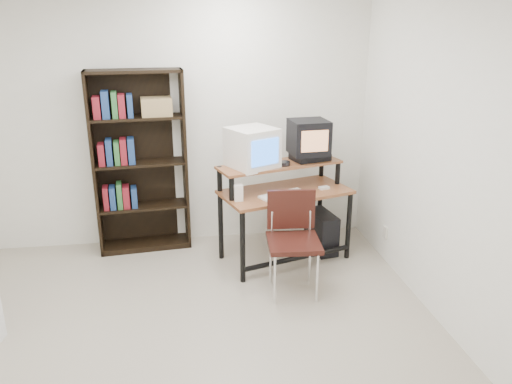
{
  "coord_description": "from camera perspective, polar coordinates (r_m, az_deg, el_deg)",
  "views": [
    {
      "loc": [
        -0.0,
        -3.24,
        2.32
      ],
      "look_at": [
        0.66,
        1.1,
        0.82
      ],
      "focal_mm": 35.0,
      "sensor_mm": 36.0,
      "label": 1
    }
  ],
  "objects": [
    {
      "name": "keyboard",
      "position": [
        4.77,
        3.25,
        -0.48
      ],
      "size": [
        0.51,
        0.38,
        0.03
      ],
      "primitive_type": "cube",
      "rotation": [
        0.0,
        0.0,
        0.42
      ],
      "color": "white",
      "rests_on": "computer_desk"
    },
    {
      "name": "bookshelf",
      "position": [
        5.29,
        -13.16,
        3.54
      ],
      "size": [
        0.97,
        0.4,
        1.88
      ],
      "rotation": [
        0.0,
        0.0,
        0.1
      ],
      "color": "black",
      "rests_on": "floor"
    },
    {
      "name": "floor",
      "position": [
        3.99,
        -7.29,
        -16.96
      ],
      "size": [
        4.0,
        4.0,
        0.01
      ],
      "primitive_type": "cube",
      "color": "#BAAF9A",
      "rests_on": "ground"
    },
    {
      "name": "mouse",
      "position": [
        5.03,
        7.78,
        0.43
      ],
      "size": [
        0.11,
        0.08,
        0.03
      ],
      "primitive_type": "cube",
      "rotation": [
        0.0,
        0.0,
        0.25
      ],
      "color": "white",
      "rests_on": "mousepad"
    },
    {
      "name": "crt_tv",
      "position": [
        5.05,
        6.04,
        6.24
      ],
      "size": [
        0.39,
        0.39,
        0.34
      ],
      "rotation": [
        0.0,
        0.0,
        0.09
      ],
      "color": "black",
      "rests_on": "vcr"
    },
    {
      "name": "back_wall",
      "position": [
        5.34,
        -8.54,
        7.68
      ],
      "size": [
        4.0,
        0.01,
        2.6
      ],
      "primitive_type": "cube",
      "color": "white",
      "rests_on": "floor"
    },
    {
      "name": "desk_speaker",
      "position": [
        4.64,
        -2.03,
        -0.17
      ],
      "size": [
        0.08,
        0.08,
        0.17
      ],
      "primitive_type": "cube",
      "rotation": [
        0.0,
        0.0,
        0.06
      ],
      "color": "white",
      "rests_on": "computer_desk"
    },
    {
      "name": "computer_desk",
      "position": [
        4.97,
        3.25,
        -0.21
      ],
      "size": [
        1.38,
        0.96,
        0.98
      ],
      "rotation": [
        0.0,
        0.0,
        0.29
      ],
      "color": "brown",
      "rests_on": "floor"
    },
    {
      "name": "crt_monitor",
      "position": [
        4.82,
        -0.43,
        5.05
      ],
      "size": [
        0.55,
        0.55,
        0.39
      ],
      "rotation": [
        0.0,
        0.0,
        0.48
      ],
      "color": "white",
      "rests_on": "computer_desk"
    },
    {
      "name": "mousepad",
      "position": [
        5.02,
        7.76,
        0.19
      ],
      "size": [
        0.27,
        0.25,
        0.01
      ],
      "primitive_type": "cube",
      "rotation": [
        0.0,
        0.0,
        0.37
      ],
      "color": "black",
      "rests_on": "computer_desk"
    },
    {
      "name": "pc_tower",
      "position": [
        5.35,
        7.48,
        -4.5
      ],
      "size": [
        0.28,
        0.48,
        0.42
      ],
      "primitive_type": "cube",
      "rotation": [
        0.0,
        0.0,
        0.17
      ],
      "color": "black",
      "rests_on": "floor"
    },
    {
      "name": "school_chair",
      "position": [
        4.44,
        4.21,
        -4.51
      ],
      "size": [
        0.49,
        0.49,
        0.91
      ],
      "rotation": [
        0.0,
        0.0,
        -0.08
      ],
      "color": "black",
      "rests_on": "floor"
    },
    {
      "name": "vcr",
      "position": [
        5.12,
        6.18,
        3.99
      ],
      "size": [
        0.42,
        0.36,
        0.08
      ],
      "primitive_type": "cube",
      "rotation": [
        0.0,
        0.0,
        0.3
      ],
      "color": "black",
      "rests_on": "computer_desk"
    },
    {
      "name": "wall_outlet",
      "position": [
        5.22,
        14.54,
        -4.48
      ],
      "size": [
        0.02,
        0.08,
        0.12
      ],
      "primitive_type": "cube",
      "color": "beige",
      "rests_on": "right_wall"
    },
    {
      "name": "cd_spindle",
      "position": [
        4.9,
        3.22,
        3.2
      ],
      "size": [
        0.13,
        0.13,
        0.05
      ],
      "primitive_type": "cylinder",
      "rotation": [
        0.0,
        0.0,
        0.1
      ],
      "color": "#26262B",
      "rests_on": "computer_desk"
    },
    {
      "name": "right_wall",
      "position": [
        3.94,
        22.28,
        2.46
      ],
      "size": [
        0.01,
        4.0,
        2.6
      ],
      "primitive_type": "cube",
      "color": "white",
      "rests_on": "floor"
    },
    {
      "name": "front_wall",
      "position": [
        1.6,
        -7.01,
        -20.82
      ],
      "size": [
        4.0,
        0.01,
        2.6
      ],
      "primitive_type": "cube",
      "color": "white",
      "rests_on": "floor"
    }
  ]
}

